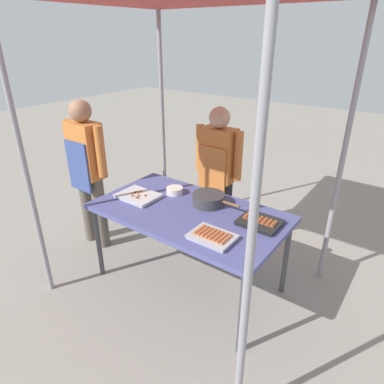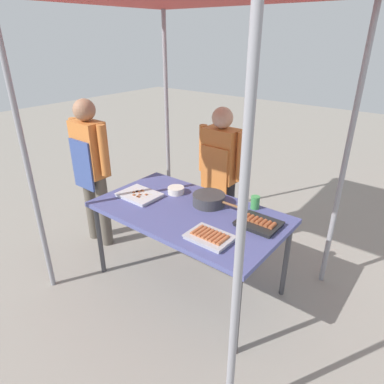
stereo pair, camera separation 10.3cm
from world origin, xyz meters
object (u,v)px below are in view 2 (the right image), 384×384
(tray_pork_links, at_px, (210,237))
(customer_nearby, at_px, (91,163))
(cooking_wok, at_px, (209,199))
(stall_table, at_px, (188,216))
(tray_grilled_sausages, at_px, (259,223))
(drink_cup_near_edge, at_px, (255,202))
(tray_meat_skewers, at_px, (139,195))
(condiment_bowl, at_px, (176,190))
(vendor_woman, at_px, (220,169))

(tray_pork_links, bearing_deg, customer_nearby, 173.38)
(tray_pork_links, relative_size, cooking_wok, 0.73)
(stall_table, distance_m, tray_grilled_sausages, 0.60)
(cooking_wok, xyz_separation_m, drink_cup_near_edge, (0.34, 0.18, 0.00))
(tray_meat_skewers, xyz_separation_m, drink_cup_near_edge, (0.92, 0.45, 0.04))
(cooking_wok, bearing_deg, tray_grilled_sausages, -5.59)
(tray_pork_links, height_order, cooking_wok, cooking_wok)
(tray_pork_links, relative_size, customer_nearby, 0.21)
(condiment_bowl, relative_size, drink_cup_near_edge, 1.37)
(vendor_woman, height_order, customer_nearby, customer_nearby)
(stall_table, bearing_deg, drink_cup_near_edge, 42.18)
(stall_table, height_order, tray_pork_links, tray_pork_links)
(tray_pork_links, bearing_deg, tray_grilled_sausages, 64.95)
(cooking_wok, xyz_separation_m, customer_nearby, (-1.28, -0.25, 0.11))
(stall_table, xyz_separation_m, vendor_woman, (-0.16, 0.71, 0.17))
(tray_pork_links, height_order, customer_nearby, customer_nearby)
(stall_table, relative_size, condiment_bowl, 10.48)
(tray_meat_skewers, relative_size, cooking_wok, 0.82)
(condiment_bowl, height_order, customer_nearby, customer_nearby)
(cooking_wok, relative_size, customer_nearby, 0.28)
(vendor_woman, bearing_deg, customer_nearby, 36.24)
(stall_table, relative_size, customer_nearby, 1.04)
(stall_table, distance_m, drink_cup_near_edge, 0.57)
(stall_table, bearing_deg, condiment_bowl, 147.76)
(stall_table, xyz_separation_m, tray_meat_skewers, (-0.51, -0.07, 0.07))
(stall_table, distance_m, customer_nearby, 1.23)
(tray_grilled_sausages, xyz_separation_m, condiment_bowl, (-0.88, 0.04, 0.01))
(drink_cup_near_edge, bearing_deg, cooking_wok, -151.83)
(tray_grilled_sausages, distance_m, tray_pork_links, 0.43)
(tray_grilled_sausages, distance_m, customer_nearby, 1.80)
(cooking_wok, distance_m, condiment_bowl, 0.37)
(tray_pork_links, distance_m, vendor_woman, 1.11)
(vendor_woman, distance_m, customer_nearby, 1.30)
(cooking_wok, bearing_deg, drink_cup_near_edge, 28.17)
(tray_grilled_sausages, distance_m, condiment_bowl, 0.88)
(tray_grilled_sausages, bearing_deg, vendor_woman, 142.75)
(tray_pork_links, height_order, vendor_woman, vendor_woman)
(tray_grilled_sausages, height_order, tray_meat_skewers, tray_grilled_sausages)
(cooking_wok, bearing_deg, tray_pork_links, -53.58)
(vendor_woman, relative_size, customer_nearby, 0.96)
(cooking_wok, height_order, drink_cup_near_edge, drink_cup_near_edge)
(stall_table, bearing_deg, customer_nearby, -177.17)
(drink_cup_near_edge, distance_m, vendor_woman, 0.67)
(tray_meat_skewers, height_order, condiment_bowl, condiment_bowl)
(vendor_woman, bearing_deg, drink_cup_near_edge, 150.30)
(drink_cup_near_edge, height_order, vendor_woman, vendor_woman)
(vendor_woman, bearing_deg, tray_pork_links, 120.41)
(drink_cup_near_edge, relative_size, customer_nearby, 0.07)
(customer_nearby, bearing_deg, stall_table, 2.83)
(tray_grilled_sausages, relative_size, tray_meat_skewers, 0.88)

